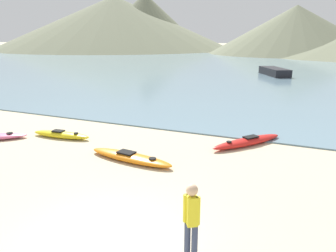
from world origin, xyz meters
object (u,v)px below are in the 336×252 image
Objects in this scene: person_near_foreground at (191,219)px; kayak_on_sand_4 at (130,157)px; kayak_on_sand_3 at (247,141)px; moored_boat_0 at (274,72)px; kayak_on_sand_0 at (61,135)px.

kayak_on_sand_4 is at bearing 131.75° from person_near_foreground.
kayak_on_sand_4 is 2.09× the size of person_near_foreground.
moored_boat_0 reaches higher than kayak_on_sand_3.
person_near_foreground is (7.93, -5.43, 0.82)m from kayak_on_sand_0.
kayak_on_sand_0 is 0.51× the size of moored_boat_0.
kayak_on_sand_0 is 4.29m from kayak_on_sand_4.
person_near_foreground is at bearing -48.25° from kayak_on_sand_4.
kayak_on_sand_3 is at bearing 92.30° from person_near_foreground.
kayak_on_sand_3 is 0.58× the size of moored_boat_0.
kayak_on_sand_0 reaches higher than kayak_on_sand_4.
person_near_foreground is (0.31, -7.66, 0.80)m from kayak_on_sand_3.
moored_boat_0 is at bearing 93.49° from person_near_foreground.
kayak_on_sand_3 reaches higher than kayak_on_sand_4.
moored_boat_0 is (-2.02, 33.15, -0.49)m from person_near_foreground.
moored_boat_0 is (5.91, 27.72, 0.32)m from kayak_on_sand_0.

